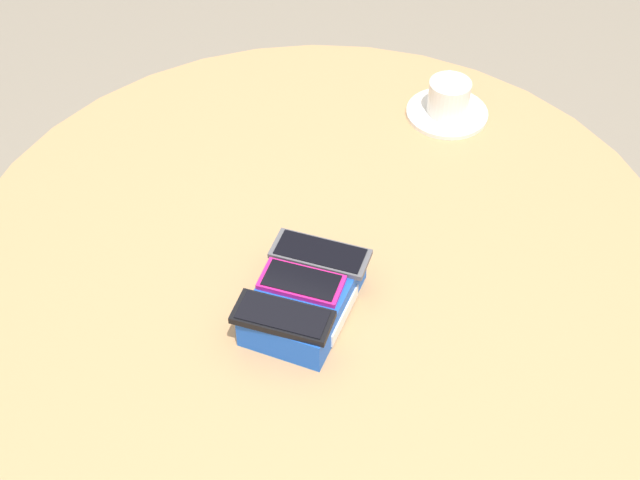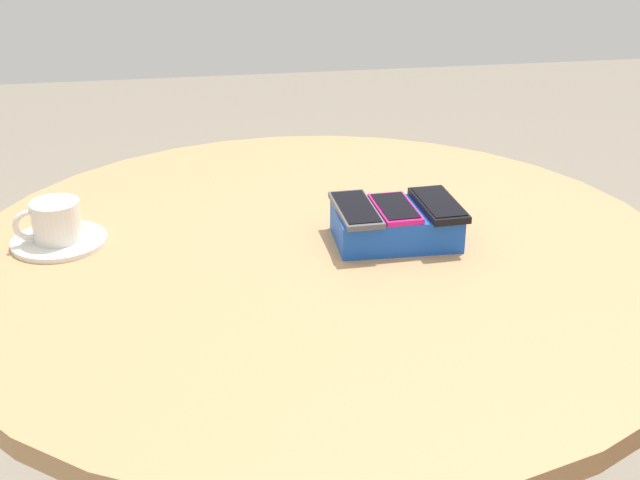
# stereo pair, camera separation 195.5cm
# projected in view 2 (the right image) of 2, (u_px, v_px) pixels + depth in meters

# --- Properties ---
(round_table) EXTENTS (1.14, 1.14, 0.75)m
(round_table) POSITION_uv_depth(u_px,v_px,m) (320.00, 304.00, 1.41)
(round_table) COLOR #2D2D2D
(round_table) RESTS_ON ground_plane
(phone_box) EXTENTS (0.19, 0.13, 0.05)m
(phone_box) POSITION_uv_depth(u_px,v_px,m) (396.00, 225.00, 1.40)
(phone_box) COLOR blue
(phone_box) RESTS_ON round_table
(phone_black) EXTENTS (0.07, 0.14, 0.01)m
(phone_black) POSITION_uv_depth(u_px,v_px,m) (438.00, 205.00, 1.39)
(phone_black) COLOR black
(phone_black) RESTS_ON phone_box
(phone_magenta) EXTENTS (0.06, 0.12, 0.01)m
(phone_magenta) POSITION_uv_depth(u_px,v_px,m) (395.00, 208.00, 1.39)
(phone_magenta) COLOR #D11975
(phone_magenta) RESTS_ON phone_box
(phone_gray) EXTENTS (0.06, 0.15, 0.01)m
(phone_gray) POSITION_uv_depth(u_px,v_px,m) (356.00, 209.00, 1.38)
(phone_gray) COLOR #515156
(phone_gray) RESTS_ON phone_box
(saucer) EXTENTS (0.15, 0.15, 0.01)m
(saucer) POSITION_uv_depth(u_px,v_px,m) (59.00, 241.00, 1.40)
(saucer) COLOR silver
(saucer) RESTS_ON round_table
(coffee_cup) EXTENTS (0.10, 0.08, 0.06)m
(coffee_cup) POSITION_uv_depth(u_px,v_px,m) (55.00, 220.00, 1.38)
(coffee_cup) COLOR silver
(coffee_cup) RESTS_ON saucer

